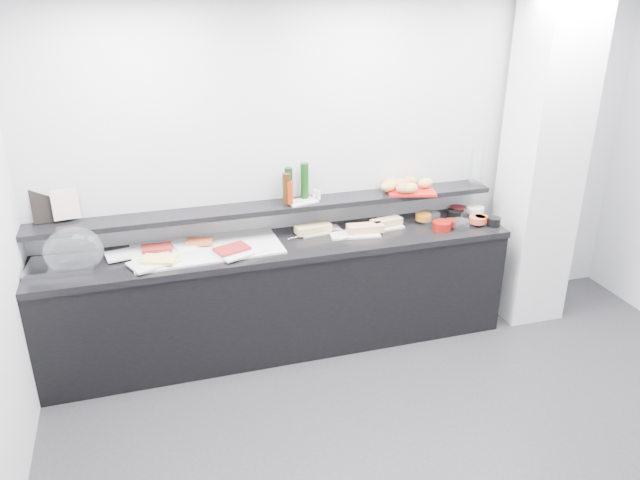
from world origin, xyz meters
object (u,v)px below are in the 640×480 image
object	(u,v)px
sandwich_plate_mid	(355,234)
condiment_tray	(302,202)
framed_print	(50,204)
carafe	(477,168)
bread_tray	(411,191)
cloche_base	(62,266)

from	to	relation	value
sandwich_plate_mid	condiment_tray	bearing A→B (deg)	162.65
condiment_tray	framed_print	bearing A→B (deg)	160.98
condiment_tray	carafe	bearing A→B (deg)	-14.93
condiment_tray	bread_tray	size ratio (longest dim) A/B	0.60
cloche_base	condiment_tray	xyz separation A→B (m)	(1.77, 0.15, 0.24)
framed_print	condiment_tray	xyz separation A→B (m)	(1.81, -0.14, -0.12)
cloche_base	condiment_tray	world-z (taller)	condiment_tray
cloche_base	carafe	bearing A→B (deg)	8.16
cloche_base	carafe	world-z (taller)	carafe
sandwich_plate_mid	framed_print	xyz separation A→B (m)	(-2.19, 0.32, 0.37)
framed_print	carafe	size ratio (longest dim) A/B	0.87
sandwich_plate_mid	framed_print	size ratio (longest dim) A/B	1.48
framed_print	sandwich_plate_mid	bearing A→B (deg)	-13.96
carafe	cloche_base	bearing A→B (deg)	-177.54
sandwich_plate_mid	condiment_tray	xyz separation A→B (m)	(-0.37, 0.18, 0.25)
cloche_base	carafe	distance (m)	3.29
bread_tray	carafe	bearing A→B (deg)	16.00
condiment_tray	bread_tray	bearing A→B (deg)	-15.79
bread_tray	carafe	world-z (taller)	carafe
cloche_base	condiment_tray	bearing A→B (deg)	10.45
sandwich_plate_mid	framed_print	distance (m)	2.24
cloche_base	condiment_tray	size ratio (longest dim) A/B	2.02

